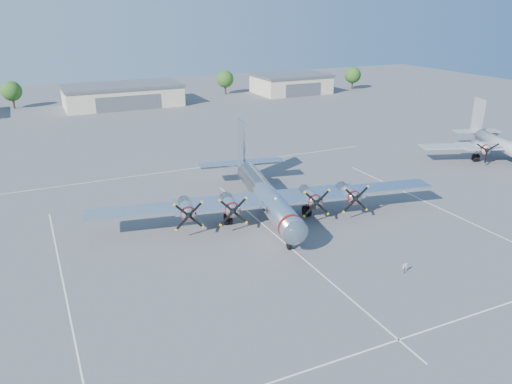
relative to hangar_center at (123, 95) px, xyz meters
name	(u,v)px	position (x,y,z in m)	size (l,w,h in m)	color
ground	(268,229)	(0.00, -81.96, -2.71)	(260.00, 260.00, 0.00)	#525254
parking_lines	(275,235)	(0.00, -83.71, -2.71)	(60.00, 50.08, 0.01)	silver
hangar_center	(123,95)	(0.00, 0.00, 0.00)	(28.60, 14.60, 5.40)	#BCB096
hangar_east	(291,83)	(48.00, 0.00, 0.00)	(20.60, 14.60, 5.40)	#BCB096
tree_west	(12,91)	(-25.00, 8.04, 1.51)	(4.80, 4.80, 6.64)	#382619
tree_east	(225,79)	(30.00, 6.04, 1.51)	(4.80, 4.80, 6.64)	#382619
tree_far_east	(353,75)	(68.00, -1.96, 1.51)	(4.80, 4.80, 6.64)	#382619
main_bomber_b29	(264,214)	(1.44, -77.95, -2.71)	(40.61, 27.78, 8.98)	white
twin_engine_east	(497,159)	(46.27, -73.17, -2.71)	(27.03, 19.43, 8.57)	#A2A2A6
info_placard	(405,267)	(7.07, -96.32, -1.99)	(0.54, 0.10, 1.03)	black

